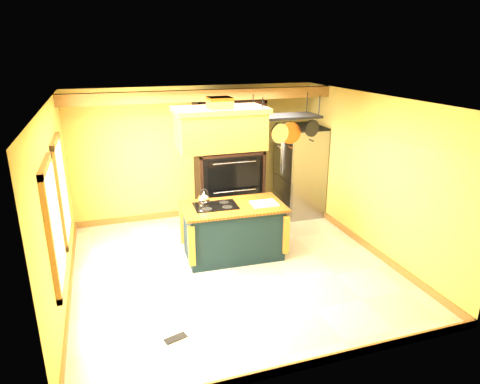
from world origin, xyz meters
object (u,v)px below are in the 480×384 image
kitchen_island (233,230)px  range_hood (220,127)px  refrigerator (300,173)px  hutch (229,173)px  pot_rack (286,122)px

kitchen_island → range_hood: bearing=-177.5°
kitchen_island → refrigerator: 2.49m
range_hood → refrigerator: bearing=35.0°
hutch → range_hood: bearing=-110.5°
pot_rack → range_hood: bearing=-179.8°
refrigerator → kitchen_island: bearing=-142.3°
range_hood → pot_rack: 1.10m
range_hood → kitchen_island: bearing=0.3°
kitchen_island → refrigerator: size_ratio=0.94×
range_hood → hutch: size_ratio=0.58×
kitchen_island → pot_rack: bearing=2.4°
pot_rack → refrigerator: pot_rack is taller
kitchen_island → range_hood: size_ratio=1.23×
refrigerator → range_hood: bearing=-145.0°
kitchen_island → refrigerator: (1.94, 1.50, 0.43)m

